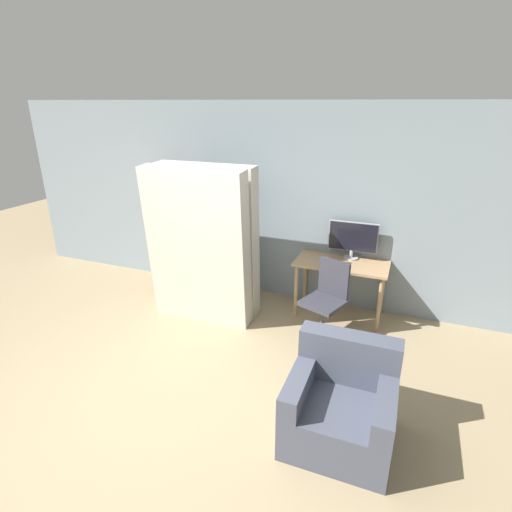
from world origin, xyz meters
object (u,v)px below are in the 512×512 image
at_px(office_chair, 325,308).
at_px(mattress_far, 209,241).
at_px(armchair, 341,404).
at_px(monitor, 353,238).
at_px(mattress_near, 198,248).
at_px(bookshelf, 178,225).

distance_m(office_chair, mattress_far, 1.71).
bearing_deg(armchair, mattress_far, 141.77).
xyz_separation_m(monitor, mattress_near, (-1.74, -0.94, -0.04)).
bearing_deg(mattress_near, armchair, -32.71).
height_order(office_chair, mattress_far, mattress_far).
height_order(mattress_near, armchair, mattress_near).
xyz_separation_m(bookshelf, mattress_near, (0.87, -0.93, 0.06)).
height_order(office_chair, armchair, office_chair).
distance_m(monitor, bookshelf, 2.61).
height_order(office_chair, bookshelf, bookshelf).
bearing_deg(monitor, armchair, -82.23).
bearing_deg(armchair, monitor, 97.77).
height_order(monitor, armchair, monitor).
bearing_deg(bookshelf, office_chair, -17.71).
bearing_deg(monitor, office_chair, -100.34).
height_order(bookshelf, mattress_near, mattress_near).
distance_m(bookshelf, mattress_far, 1.07).
height_order(office_chair, mattress_near, mattress_near).
xyz_separation_m(bookshelf, mattress_far, (0.87, -0.63, 0.06)).
bearing_deg(bookshelf, mattress_near, -46.95).
height_order(monitor, bookshelf, bookshelf).
bearing_deg(office_chair, monitor, 79.66).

